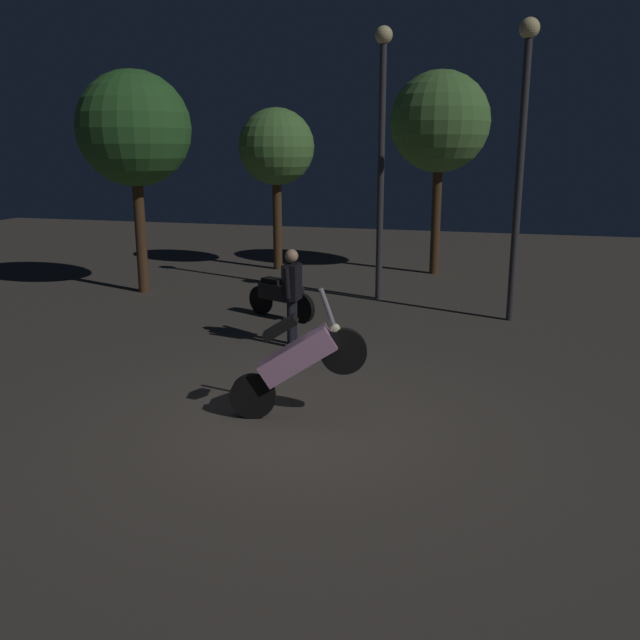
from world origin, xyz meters
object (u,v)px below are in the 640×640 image
object	(u,v)px
motorcycle_black_parked_left	(281,296)
streetlamp_near	(382,133)
motorcycle_pink_foreground	(297,360)
streetlamp_far	(522,137)
person_rider_beside	(292,289)

from	to	relation	value
motorcycle_black_parked_left	streetlamp_near	xyz separation A→B (m)	(1.48, 2.25, 3.05)
motorcycle_pink_foreground	streetlamp_far	distance (m)	6.83
motorcycle_black_parked_left	person_rider_beside	world-z (taller)	person_rider_beside
streetlamp_far	motorcycle_pink_foreground	bearing A→B (deg)	-112.78
motorcycle_black_parked_left	streetlamp_far	xyz separation A→B (m)	(4.27, 1.03, 2.96)
streetlamp_near	streetlamp_far	world-z (taller)	streetlamp_near
motorcycle_black_parked_left	streetlamp_near	distance (m)	4.07
motorcycle_black_parked_left	streetlamp_near	bearing A→B (deg)	81.74
motorcycle_pink_foreground	motorcycle_black_parked_left	size ratio (longest dim) A/B	1.06
motorcycle_black_parked_left	streetlamp_near	world-z (taller)	streetlamp_near
motorcycle_pink_foreground	motorcycle_black_parked_left	xyz separation A→B (m)	(-1.84, 4.78, -0.31)
motorcycle_pink_foreground	streetlamp_far	bearing A→B (deg)	53.77
person_rider_beside	streetlamp_far	xyz separation A→B (m)	(3.47, 2.79, 2.43)
motorcycle_pink_foreground	person_rider_beside	bearing A→B (deg)	95.51
person_rider_beside	streetlamp_far	size ratio (longest dim) A/B	0.30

